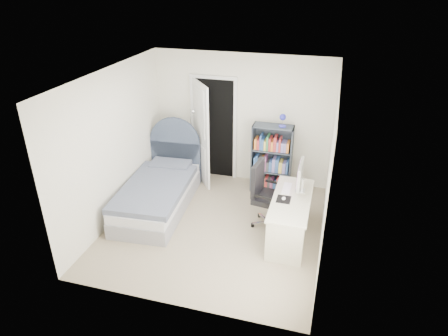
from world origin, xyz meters
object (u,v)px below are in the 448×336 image
(bed, at_px, (159,191))
(bookcase, at_px, (272,162))
(desk, at_px, (290,216))
(office_chair, at_px, (265,192))
(floor_lamp, at_px, (193,152))
(nightstand, at_px, (176,157))

(bed, relative_size, bookcase, 1.43)
(desk, distance_m, office_chair, 0.56)
(bed, bearing_deg, floor_lamp, 77.47)
(floor_lamp, height_order, office_chair, floor_lamp)
(bed, xyz_separation_m, desk, (2.35, -0.31, 0.08))
(bookcase, relative_size, desk, 1.09)
(floor_lamp, distance_m, bookcase, 1.56)
(bookcase, height_order, desk, bookcase)
(bookcase, bearing_deg, office_chair, -85.65)
(nightstand, height_order, office_chair, office_chair)
(bed, height_order, nightstand, bed)
(nightstand, height_order, floor_lamp, floor_lamp)
(nightstand, bearing_deg, office_chair, -32.32)
(nightstand, relative_size, bookcase, 0.36)
(office_chair, bearing_deg, bookcase, 94.35)
(bed, xyz_separation_m, bookcase, (1.80, 1.09, 0.29))
(bed, height_order, office_chair, bed)
(bed, xyz_separation_m, floor_lamp, (0.25, 1.11, 0.31))
(bookcase, bearing_deg, nightstand, 175.43)
(nightstand, bearing_deg, desk, -31.60)
(nightstand, height_order, bookcase, bookcase)
(office_chair, bearing_deg, nightstand, 147.68)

